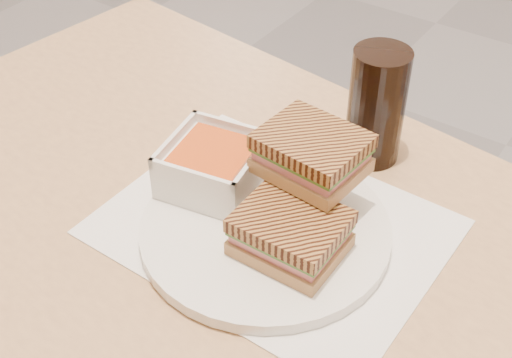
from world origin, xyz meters
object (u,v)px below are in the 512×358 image
Objects in this scene: cola_glass at (376,106)px; soup_bowl at (214,167)px; main_table at (261,341)px; panini_lower at (291,233)px; plate at (265,230)px.

soup_bowl is at bearing -123.84° from cola_glass.
main_table is 0.16m from panini_lower.
main_table is 8.61× the size of cola_glass.
panini_lower is (0.01, 0.03, 0.16)m from main_table.
plate is at bearing 159.46° from panini_lower.
cola_glass is (0.12, 0.17, 0.03)m from soup_bowl.
panini_lower is at bearing -86.28° from cola_glass.
plate is 0.21m from cola_glass.
panini_lower reaches higher than plate.
cola_glass reaches higher than panini_lower.
plate is at bearing -98.06° from cola_glass.
panini_lower is at bearing -20.54° from plate.
panini_lower is at bearing -17.21° from soup_bowl.
main_table is at bearing -111.16° from panini_lower.
soup_bowl is 0.21m from cola_glass.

